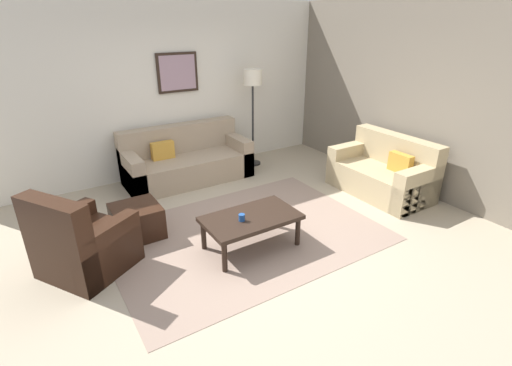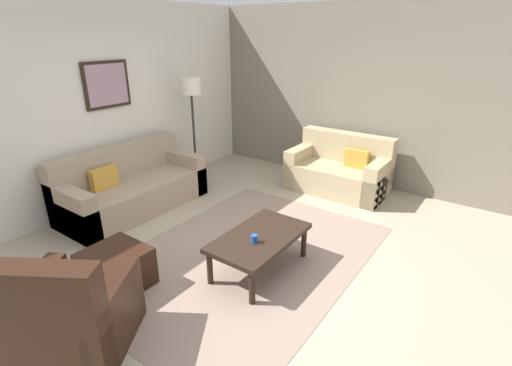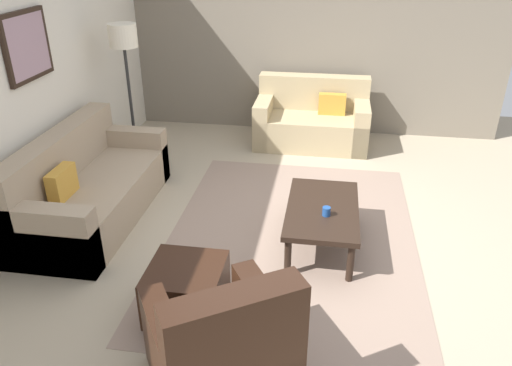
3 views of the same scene
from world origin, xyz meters
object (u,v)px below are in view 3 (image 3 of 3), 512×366
Objects in this scene: coffee_table at (322,212)px; lamp_standing at (125,51)px; framed_artwork at (27,46)px; cup at (326,211)px; couch_loveseat at (312,121)px; couch_main at (85,190)px; armchair_leather at (223,356)px; ottoman at (187,289)px.

lamp_standing reaches higher than coffee_table.
framed_artwork reaches higher than lamp_standing.
cup is 3.11m from framed_artwork.
cup is at bearing -174.38° from couch_loveseat.
couch_main is 1.72m from lamp_standing.
armchair_leather is 1.62× the size of framed_artwork.
lamp_standing is (3.25, 1.83, 1.10)m from armchair_leather.
couch_main is 3.63× the size of ottoman.
ottoman is at bearing -151.48° from lamp_standing.
framed_artwork is (0.32, 2.79, 1.33)m from coffee_table.
armchair_leather is 3.36m from framed_artwork.
cup is at bearing -99.28° from framed_artwork.
armchair_leather is 3.89m from lamp_standing.
armchair_leather reaches higher than cup.
couch_loveseat is 2.19× the size of framed_artwork.
couch_main is 1.19× the size of lamp_standing.
cup is 0.12× the size of framed_artwork.
ottoman is 2.72m from framed_artwork.
lamp_standing is (1.49, 2.36, 1.05)m from coffee_table.
ottoman is 0.82× the size of framed_artwork.
armchair_leather is (-1.93, -1.84, 0.01)m from couch_main.
lamp_standing is (2.55, 1.39, 1.21)m from ottoman.
framed_artwork is at bearing 70.74° from couch_main.
cup is (-0.32, -2.41, 0.15)m from couch_main.
couch_main is 1.45m from framed_artwork.
framed_artwork is at bearing 52.80° from ottoman.
cup is (0.91, -1.01, 0.25)m from ottoman.
armchair_leather is at bearing -147.89° from ottoman.
lamp_standing reaches higher than couch_main.
armchair_leather is 1.97× the size of ottoman.
couch_main is 3.21m from couch_loveseat.
coffee_table is (1.76, -0.54, 0.05)m from armchair_leather.
lamp_standing is 2.50× the size of framed_artwork.
lamp_standing is at bearing 28.52° from ottoman.
couch_loveseat reaches higher than coffee_table.
framed_artwork is at bearing 160.07° from lamp_standing.
armchair_leather is 0.83m from ottoman.
couch_loveseat is 2.72m from cup.
lamp_standing is (1.32, -0.02, 1.11)m from couch_main.
coffee_table is (-2.56, -0.23, 0.06)m from couch_loveseat.
couch_loveseat is 1.36× the size of armchair_leather.
couch_loveseat is 3.69m from ottoman.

